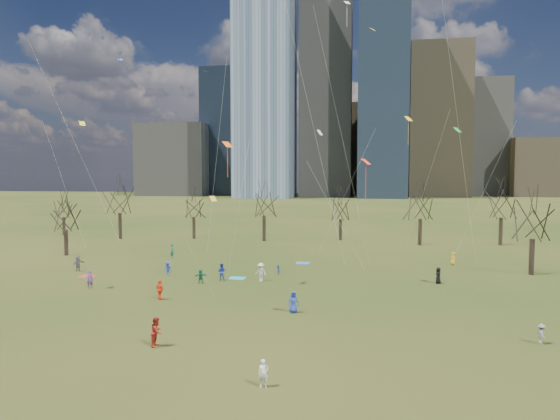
# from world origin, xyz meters

# --- Properties ---
(ground) EXTENTS (500.00, 500.00, 0.00)m
(ground) POSITION_xyz_m (0.00, 0.00, 0.00)
(ground) COLOR black
(ground) RESTS_ON ground
(downtown_skyline) EXTENTS (212.50, 78.00, 118.00)m
(downtown_skyline) POSITION_xyz_m (-2.43, 210.64, 39.01)
(downtown_skyline) COLOR slate
(downtown_skyline) RESTS_ON ground
(bare_tree_row) EXTENTS (113.04, 29.80, 9.50)m
(bare_tree_row) POSITION_xyz_m (-0.09, 37.22, 6.12)
(bare_tree_row) COLOR black
(bare_tree_row) RESTS_ON ground
(blanket_teal) EXTENTS (1.60, 1.50, 0.03)m
(blanket_teal) POSITION_xyz_m (-4.32, 11.28, 0.01)
(blanket_teal) COLOR teal
(blanket_teal) RESTS_ON ground
(blanket_navy) EXTENTS (1.60, 1.50, 0.03)m
(blanket_navy) POSITION_xyz_m (1.34, 21.10, 0.01)
(blanket_navy) COLOR #2466AB
(blanket_navy) RESTS_ON ground
(blanket_crimson) EXTENTS (1.60, 1.50, 0.03)m
(blanket_crimson) POSITION_xyz_m (-19.98, 9.74, 0.01)
(blanket_crimson) COLOR red
(blanket_crimson) RESTS_ON ground
(person_0) EXTENTS (0.92, 0.71, 1.68)m
(person_0) POSITION_xyz_m (3.01, -0.45, 0.84)
(person_0) COLOR #253EA4
(person_0) RESTS_ON ground
(person_1) EXTENTS (0.58, 0.45, 1.41)m
(person_1) POSITION_xyz_m (3.27, -13.97, 0.71)
(person_1) COLOR white
(person_1) RESTS_ON ground
(person_2) EXTENTS (0.70, 0.90, 1.83)m
(person_2) POSITION_xyz_m (-4.35, -9.16, 0.92)
(person_2) COLOR maroon
(person_2) RESTS_ON ground
(person_3) EXTENTS (0.57, 0.88, 1.28)m
(person_3) POSITION_xyz_m (19.24, -5.01, 0.64)
(person_3) COLOR slate
(person_3) RESTS_ON ground
(person_4) EXTENTS (1.07, 0.84, 1.69)m
(person_4) POSITION_xyz_m (-8.65, 1.76, 0.85)
(person_4) COLOR #FB3E1B
(person_4) RESTS_ON ground
(person_5) EXTENTS (1.37, 0.73, 1.41)m
(person_5) POSITION_xyz_m (-7.26, 8.44, 0.71)
(person_5) COLOR #166546
(person_5) RESTS_ON ground
(person_6) EXTENTS (0.79, 0.91, 1.58)m
(person_6) POSITION_xyz_m (15.60, 12.00, 0.79)
(person_6) COLOR black
(person_6) RESTS_ON ground
(person_7) EXTENTS (0.69, 0.74, 1.70)m
(person_7) POSITION_xyz_m (-16.82, 4.80, 0.85)
(person_7) COLOR #6C458A
(person_7) RESTS_ON ground
(person_8) EXTENTS (0.42, 0.51, 0.97)m
(person_8) POSITION_xyz_m (-0.54, 13.94, 0.49)
(person_8) COLOR #2656A7
(person_8) RESTS_ON ground
(person_9) EXTENTS (1.34, 1.02, 1.83)m
(person_9) POSITION_xyz_m (-1.67, 10.34, 0.91)
(person_9) COLOR silver
(person_9) RESTS_ON ground
(person_11) EXTENTS (1.04, 1.64, 1.69)m
(person_11) POSITION_xyz_m (-22.51, 12.31, 0.84)
(person_11) COLOR #5B5B60
(person_11) RESTS_ON ground
(person_12) EXTENTS (0.64, 0.82, 1.48)m
(person_12) POSITION_xyz_m (18.90, 22.79, 0.74)
(person_12) COLOR #F2A51A
(person_12) RESTS_ON ground
(person_13) EXTENTS (0.72, 0.82, 1.88)m
(person_13) POSITION_xyz_m (-15.35, 21.83, 0.94)
(person_13) COLOR #176B4E
(person_13) RESTS_ON ground
(person_14) EXTENTS (0.89, 0.72, 1.74)m
(person_14) POSITION_xyz_m (-5.64, 10.10, 0.87)
(person_14) COLOR #263FA5
(person_14) RESTS_ON ground
(person_15) EXTENTS (1.07, 0.75, 1.51)m
(person_15) POSITION_xyz_m (-11.83, 11.46, 0.76)
(person_15) COLOR #263FA5
(person_15) RESTS_ON ground
(kites_airborne) EXTENTS (50.90, 37.38, 31.77)m
(kites_airborne) POSITION_xyz_m (2.33, 12.61, 13.00)
(kites_airborne) COLOR #FF5A15
(kites_airborne) RESTS_ON ground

